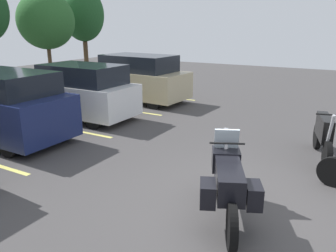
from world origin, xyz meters
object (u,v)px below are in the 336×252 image
object	(u,v)px
motorcycle_second	(323,135)
car_white	(78,92)
car_champagne	(137,78)
motorcycle_touring	(228,181)

from	to	relation	value
motorcycle_second	car_white	bearing A→B (deg)	89.91
car_champagne	motorcycle_touring	bearing A→B (deg)	-136.61
motorcycle_touring	car_champagne	distance (m)	9.48
car_white	motorcycle_second	bearing A→B (deg)	-90.09
car_white	car_champagne	distance (m)	3.30
motorcycle_second	motorcycle_touring	bearing A→B (deg)	162.29
car_white	car_champagne	size ratio (longest dim) A/B	0.95
motorcycle_second	car_white	world-z (taller)	car_white
motorcycle_touring	motorcycle_second	world-z (taller)	motorcycle_touring
motorcycle_second	car_champagne	world-z (taller)	car_champagne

